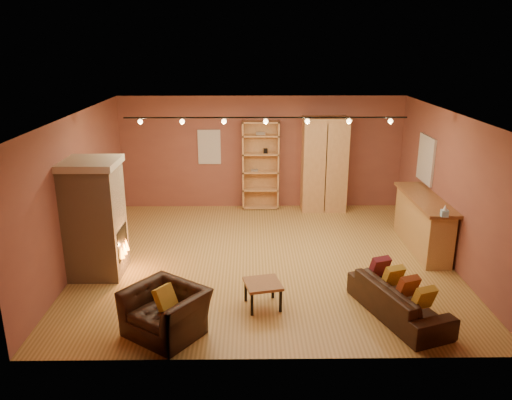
{
  "coord_description": "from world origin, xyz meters",
  "views": [
    {
      "loc": [
        -0.29,
        -8.95,
        4.06
      ],
      "look_at": [
        -0.18,
        0.2,
        1.13
      ],
      "focal_mm": 35.0,
      "sensor_mm": 36.0,
      "label": 1
    }
  ],
  "objects_px": {
    "armchair": "(165,304)",
    "loveseat": "(399,293)",
    "bookcase": "(261,164)",
    "bar_counter": "(423,222)",
    "fireplace": "(95,218)",
    "armoire": "(324,164)",
    "coffee_table": "(263,286)"
  },
  "relations": [
    {
      "from": "coffee_table",
      "to": "fireplace",
      "type": "bearing_deg",
      "value": 157.02
    },
    {
      "from": "bookcase",
      "to": "armoire",
      "type": "height_order",
      "value": "armoire"
    },
    {
      "from": "bookcase",
      "to": "armoire",
      "type": "distance_m",
      "value": 1.58
    },
    {
      "from": "fireplace",
      "to": "bookcase",
      "type": "bearing_deg",
      "value": 51.11
    },
    {
      "from": "armoire",
      "to": "coffee_table",
      "type": "bearing_deg",
      "value": -108.78
    },
    {
      "from": "fireplace",
      "to": "bar_counter",
      "type": "bearing_deg",
      "value": 9.77
    },
    {
      "from": "bookcase",
      "to": "bar_counter",
      "type": "bearing_deg",
      "value": -39.45
    },
    {
      "from": "bookcase",
      "to": "coffee_table",
      "type": "distance_m",
      "value": 5.04
    },
    {
      "from": "armoire",
      "to": "loveseat",
      "type": "height_order",
      "value": "armoire"
    },
    {
      "from": "armchair",
      "to": "coffee_table",
      "type": "bearing_deg",
      "value": 63.63
    },
    {
      "from": "armoire",
      "to": "bookcase",
      "type": "bearing_deg",
      "value": 173.51
    },
    {
      "from": "fireplace",
      "to": "armchair",
      "type": "bearing_deg",
      "value": -52.56
    },
    {
      "from": "loveseat",
      "to": "armchair",
      "type": "height_order",
      "value": "armchair"
    },
    {
      "from": "bookcase",
      "to": "armchair",
      "type": "height_order",
      "value": "bookcase"
    },
    {
      "from": "armoire",
      "to": "armchair",
      "type": "height_order",
      "value": "armoire"
    },
    {
      "from": "fireplace",
      "to": "armoire",
      "type": "bearing_deg",
      "value": 37.82
    },
    {
      "from": "bar_counter",
      "to": "armchair",
      "type": "relative_size",
      "value": 1.81
    },
    {
      "from": "fireplace",
      "to": "bookcase",
      "type": "distance_m",
      "value": 4.8
    },
    {
      "from": "bar_counter",
      "to": "armchair",
      "type": "bearing_deg",
      "value": -146.89
    },
    {
      "from": "loveseat",
      "to": "fireplace",
      "type": "bearing_deg",
      "value": 53.1
    },
    {
      "from": "bookcase",
      "to": "bar_counter",
      "type": "xyz_separation_m",
      "value": [
        3.23,
        -2.66,
        -0.57
      ]
    },
    {
      "from": "fireplace",
      "to": "armoire",
      "type": "distance_m",
      "value": 5.8
    },
    {
      "from": "fireplace",
      "to": "armoire",
      "type": "relative_size",
      "value": 0.91
    },
    {
      "from": "armchair",
      "to": "bar_counter",
      "type": "bearing_deg",
      "value": 68.87
    },
    {
      "from": "fireplace",
      "to": "armchair",
      "type": "xyz_separation_m",
      "value": [
        1.53,
        -2.0,
        -0.6
      ]
    },
    {
      "from": "fireplace",
      "to": "loveseat",
      "type": "height_order",
      "value": "fireplace"
    },
    {
      "from": "loveseat",
      "to": "coffee_table",
      "type": "bearing_deg",
      "value": 61.93
    },
    {
      "from": "bookcase",
      "to": "armoire",
      "type": "relative_size",
      "value": 0.95
    },
    {
      "from": "armchair",
      "to": "coffee_table",
      "type": "relative_size",
      "value": 1.92
    },
    {
      "from": "armoire",
      "to": "coffee_table",
      "type": "height_order",
      "value": "armoire"
    },
    {
      "from": "bookcase",
      "to": "armchair",
      "type": "distance_m",
      "value": 5.96
    },
    {
      "from": "armchair",
      "to": "loveseat",
      "type": "bearing_deg",
      "value": 42.97
    }
  ]
}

